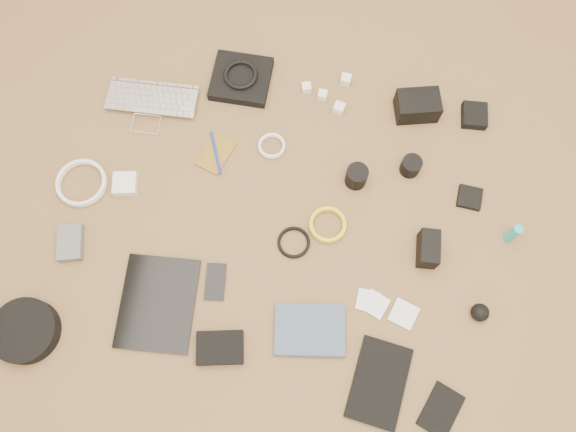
# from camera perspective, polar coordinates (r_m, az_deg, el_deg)

# --- Properties ---
(laptop) EXTENTS (0.30, 0.22, 0.02)m
(laptop) POSITION_cam_1_polar(r_m,az_deg,el_deg) (1.93, -13.86, 10.37)
(laptop) COLOR silver
(laptop) RESTS_ON ground
(headphone_pouch) EXTENTS (0.20, 0.18, 0.03)m
(headphone_pouch) POSITION_cam_1_polar(r_m,az_deg,el_deg) (1.94, -4.78, 13.72)
(headphone_pouch) COLOR black
(headphone_pouch) RESTS_ON ground
(headphones) EXTENTS (0.14, 0.14, 0.01)m
(headphones) POSITION_cam_1_polar(r_m,az_deg,el_deg) (1.92, -4.84, 14.11)
(headphones) COLOR black
(headphones) RESTS_ON headphone_pouch
(charger_a) EXTENTS (0.04, 0.04, 0.03)m
(charger_a) POSITION_cam_1_polar(r_m,az_deg,el_deg) (1.92, 1.89, 12.89)
(charger_a) COLOR white
(charger_a) RESTS_ON ground
(charger_b) EXTENTS (0.03, 0.03, 0.03)m
(charger_b) POSITION_cam_1_polar(r_m,az_deg,el_deg) (1.90, 3.53, 12.16)
(charger_b) COLOR white
(charger_b) RESTS_ON ground
(charger_c) EXTENTS (0.04, 0.04, 0.03)m
(charger_c) POSITION_cam_1_polar(r_m,az_deg,el_deg) (1.94, 5.89, 13.62)
(charger_c) COLOR white
(charger_c) RESTS_ON ground
(charger_d) EXTENTS (0.04, 0.04, 0.03)m
(charger_d) POSITION_cam_1_polar(r_m,az_deg,el_deg) (1.88, 5.21, 10.84)
(charger_d) COLOR white
(charger_d) RESTS_ON ground
(dslr_camera) EXTENTS (0.15, 0.12, 0.08)m
(dslr_camera) POSITION_cam_1_polar(r_m,az_deg,el_deg) (1.90, 13.01, 10.85)
(dslr_camera) COLOR black
(dslr_camera) RESTS_ON ground
(lens_pouch) EXTENTS (0.08, 0.09, 0.03)m
(lens_pouch) POSITION_cam_1_polar(r_m,az_deg,el_deg) (1.96, 18.40, 9.67)
(lens_pouch) COLOR black
(lens_pouch) RESTS_ON ground
(notebook_olive) EXTENTS (0.12, 0.15, 0.01)m
(notebook_olive) POSITION_cam_1_polar(r_m,az_deg,el_deg) (1.83, -7.32, 6.28)
(notebook_olive) COLOR brown
(notebook_olive) RESTS_ON ground
(pen_blue) EXTENTS (0.06, 0.14, 0.01)m
(pen_blue) POSITION_cam_1_polar(r_m,az_deg,el_deg) (1.82, -7.35, 6.39)
(pen_blue) COLOR #152AAF
(pen_blue) RESTS_ON notebook_olive
(cable_white_a) EXTENTS (0.10, 0.10, 0.01)m
(cable_white_a) POSITION_cam_1_polar(r_m,az_deg,el_deg) (1.82, -1.66, 7.06)
(cable_white_a) COLOR white
(cable_white_a) RESTS_ON ground
(lens_a) EXTENTS (0.07, 0.07, 0.07)m
(lens_a) POSITION_cam_1_polar(r_m,az_deg,el_deg) (1.76, 6.98, 4.02)
(lens_a) COLOR black
(lens_a) RESTS_ON ground
(lens_b) EXTENTS (0.07, 0.07, 0.06)m
(lens_b) POSITION_cam_1_polar(r_m,az_deg,el_deg) (1.81, 12.37, 4.99)
(lens_b) COLOR black
(lens_b) RESTS_ON ground
(card_reader) EXTENTS (0.08, 0.08, 0.02)m
(card_reader) POSITION_cam_1_polar(r_m,az_deg,el_deg) (1.84, 17.97, 1.79)
(card_reader) COLOR black
(card_reader) RESTS_ON ground
(power_brick) EXTENTS (0.08, 0.08, 0.03)m
(power_brick) POSITION_cam_1_polar(r_m,az_deg,el_deg) (1.83, -16.21, 3.16)
(power_brick) COLOR white
(power_brick) RESTS_ON ground
(cable_white_b) EXTENTS (0.18, 0.18, 0.01)m
(cable_white_b) POSITION_cam_1_polar(r_m,az_deg,el_deg) (1.88, -20.18, 3.11)
(cable_white_b) COLOR white
(cable_white_b) RESTS_ON ground
(cable_black) EXTENTS (0.12, 0.12, 0.01)m
(cable_black) POSITION_cam_1_polar(r_m,az_deg,el_deg) (1.71, 0.58, -2.74)
(cable_black) COLOR black
(cable_black) RESTS_ON ground
(cable_yellow) EXTENTS (0.14, 0.14, 0.01)m
(cable_yellow) POSITION_cam_1_polar(r_m,az_deg,el_deg) (1.72, 4.04, -0.95)
(cable_yellow) COLOR yellow
(cable_yellow) RESTS_ON ground
(flash) EXTENTS (0.06, 0.11, 0.08)m
(flash) POSITION_cam_1_polar(r_m,az_deg,el_deg) (1.72, 14.06, -3.26)
(flash) COLOR black
(flash) RESTS_ON ground
(lens_cleaner) EXTENTS (0.03, 0.03, 0.10)m
(lens_cleaner) POSITION_cam_1_polar(r_m,az_deg,el_deg) (1.80, 21.87, -1.68)
(lens_cleaner) COLOR #1BA6B3
(lens_cleaner) RESTS_ON ground
(battery_charger) EXTENTS (0.10, 0.12, 0.03)m
(battery_charger) POSITION_cam_1_polar(r_m,az_deg,el_deg) (1.82, -21.23, -2.56)
(battery_charger) COLOR #57575C
(battery_charger) RESTS_ON ground
(tablet) EXTENTS (0.23, 0.29, 0.01)m
(tablet) POSITION_cam_1_polar(r_m,az_deg,el_deg) (1.71, -13.08, -8.62)
(tablet) COLOR black
(tablet) RESTS_ON ground
(phone) EXTENTS (0.07, 0.12, 0.01)m
(phone) POSITION_cam_1_polar(r_m,az_deg,el_deg) (1.69, -7.39, -6.63)
(phone) COLOR black
(phone) RESTS_ON ground
(filter_case_left) EXTENTS (0.07, 0.07, 0.01)m
(filter_case_left) POSITION_cam_1_polar(r_m,az_deg,el_deg) (1.68, 8.08, -8.53)
(filter_case_left) COLOR silver
(filter_case_left) RESTS_ON ground
(filter_case_mid) EXTENTS (0.09, 0.09, 0.01)m
(filter_case_mid) POSITION_cam_1_polar(r_m,az_deg,el_deg) (1.68, 8.86, -8.86)
(filter_case_mid) COLOR silver
(filter_case_mid) RESTS_ON ground
(filter_case_right) EXTENTS (0.09, 0.09, 0.01)m
(filter_case_right) POSITION_cam_1_polar(r_m,az_deg,el_deg) (1.69, 11.66, -9.74)
(filter_case_right) COLOR silver
(filter_case_right) RESTS_ON ground
(air_blower) EXTENTS (0.06, 0.06, 0.05)m
(air_blower) POSITION_cam_1_polar(r_m,az_deg,el_deg) (1.73, 18.92, -9.25)
(air_blower) COLOR black
(air_blower) RESTS_ON ground
(headphone_case) EXTENTS (0.22, 0.22, 0.05)m
(headphone_case) POSITION_cam_1_polar(r_m,az_deg,el_deg) (1.79, -25.12, -10.52)
(headphone_case) COLOR black
(headphone_case) RESTS_ON ground
(drive_case) EXTENTS (0.15, 0.12, 0.03)m
(drive_case) POSITION_cam_1_polar(r_m,az_deg,el_deg) (1.65, -6.92, -13.15)
(drive_case) COLOR black
(drive_case) RESTS_ON ground
(paperback) EXTENTS (0.22, 0.17, 0.02)m
(paperback) POSITION_cam_1_polar(r_m,az_deg,el_deg) (1.64, 2.18, -14.11)
(paperback) COLOR #3C4D66
(paperback) RESTS_ON ground
(notebook_black_a) EXTENTS (0.18, 0.25, 0.02)m
(notebook_black_a) POSITION_cam_1_polar(r_m,az_deg,el_deg) (1.66, 9.23, -16.36)
(notebook_black_a) COLOR black
(notebook_black_a) RESTS_ON ground
(notebook_black_b) EXTENTS (0.13, 0.16, 0.01)m
(notebook_black_b) POSITION_cam_1_polar(r_m,az_deg,el_deg) (1.69, 15.26, -18.53)
(notebook_black_b) COLOR black
(notebook_black_b) RESTS_ON ground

